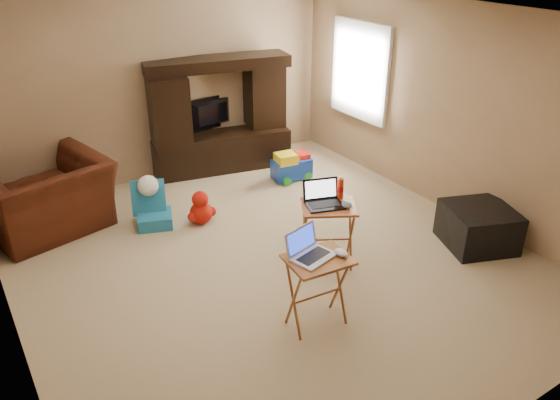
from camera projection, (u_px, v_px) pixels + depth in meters
floor at (270, 259)px, 5.87m from camera, size 5.50×5.50×0.00m
ceiling at (268, 17)px, 4.75m from camera, size 5.50×5.50×0.00m
wall_back at (162, 88)px, 7.37m from camera, size 5.00×0.00×5.00m
wall_front at (512, 294)px, 3.25m from camera, size 5.00×0.00×5.00m
wall_right at (446, 109)px, 6.52m from camera, size 0.00×5.50×5.50m
window_pane at (361, 71)px, 7.61m from camera, size 0.00×1.20×1.20m
window_frame at (360, 71)px, 7.60m from camera, size 0.06×1.14×1.34m
entertainment_center at (220, 115)px, 7.70m from camera, size 2.05×0.90×1.63m
television at (213, 114)px, 7.86m from camera, size 0.83×0.22×0.48m
recliner at (46, 197)px, 6.25m from camera, size 1.53×1.41×0.85m
child_rocker at (153, 205)px, 6.42m from camera, size 0.54×0.57×0.53m
plush_toy at (201, 207)px, 6.50m from camera, size 0.38×0.32×0.42m
push_toy at (292, 165)px, 7.64m from camera, size 0.60×0.46×0.41m
ottoman at (478, 227)px, 6.05m from camera, size 0.91×0.91×0.45m
tray_table_left at (317, 292)px, 4.78m from camera, size 0.57×0.47×0.69m
tray_table_right at (328, 236)px, 5.63m from camera, size 0.68×0.64×0.70m
laptop_left at (314, 246)px, 4.58m from camera, size 0.42×0.37×0.24m
laptop_right at (325, 195)px, 5.41m from camera, size 0.44×0.40×0.24m
mouse_left at (341, 253)px, 4.65m from camera, size 0.10×0.15×0.06m
mouse_right at (347, 205)px, 5.43m from camera, size 0.12×0.16×0.06m
water_bottle at (340, 189)px, 5.58m from camera, size 0.07×0.07×0.22m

